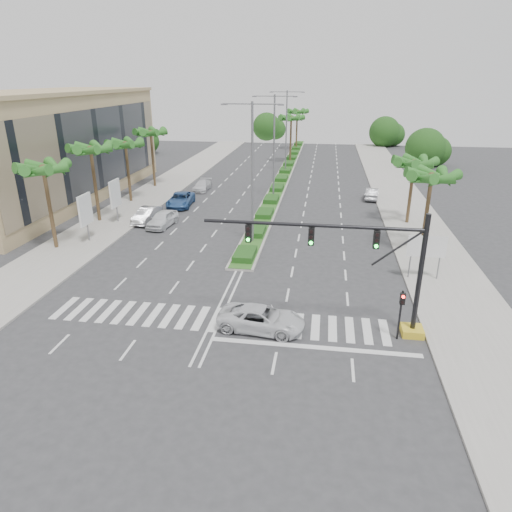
{
  "coord_description": "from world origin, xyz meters",
  "views": [
    {
      "loc": [
        6.06,
        -23.84,
        13.82
      ],
      "look_at": [
        1.93,
        3.31,
        3.0
      ],
      "focal_mm": 32.0,
      "sensor_mm": 36.0,
      "label": 1
    }
  ],
  "objects_px": {
    "car_parked_d": "(202,186)",
    "car_crossing": "(261,319)",
    "car_parked_c": "(181,200)",
    "car_parked_b": "(147,215)",
    "car_right": "(372,194)",
    "car_parked_a": "(162,219)"
  },
  "relations": [
    {
      "from": "car_parked_c",
      "to": "car_crossing",
      "type": "relative_size",
      "value": 1.08
    },
    {
      "from": "car_parked_d",
      "to": "car_right",
      "type": "xyz_separation_m",
      "value": [
        21.45,
        -1.37,
        0.05
      ]
    },
    {
      "from": "car_parked_c",
      "to": "car_parked_d",
      "type": "bearing_deg",
      "value": 81.83
    },
    {
      "from": "car_crossing",
      "to": "car_right",
      "type": "xyz_separation_m",
      "value": [
        8.93,
        32.3,
        -0.01
      ]
    },
    {
      "from": "car_parked_b",
      "to": "car_parked_d",
      "type": "height_order",
      "value": "car_parked_b"
    },
    {
      "from": "car_parked_c",
      "to": "car_parked_d",
      "type": "relative_size",
      "value": 1.25
    },
    {
      "from": "car_right",
      "to": "car_parked_d",
      "type": "bearing_deg",
      "value": 2.88
    },
    {
      "from": "car_parked_a",
      "to": "car_parked_b",
      "type": "xyz_separation_m",
      "value": [
        -2.06,
        1.19,
        -0.03
      ]
    },
    {
      "from": "car_right",
      "to": "car_parked_b",
      "type": "bearing_deg",
      "value": 35.61
    },
    {
      "from": "car_parked_a",
      "to": "car_parked_c",
      "type": "xyz_separation_m",
      "value": [
        -0.54,
        7.66,
        -0.01
      ]
    },
    {
      "from": "car_right",
      "to": "car_parked_a",
      "type": "bearing_deg",
      "value": 40.18
    },
    {
      "from": "car_parked_d",
      "to": "car_crossing",
      "type": "bearing_deg",
      "value": -69.24
    },
    {
      "from": "car_parked_b",
      "to": "car_parked_d",
      "type": "xyz_separation_m",
      "value": [
        1.95,
        14.37,
        -0.11
      ]
    },
    {
      "from": "car_parked_b",
      "to": "car_parked_c",
      "type": "relative_size",
      "value": 0.82
    },
    {
      "from": "car_parked_d",
      "to": "car_parked_a",
      "type": "bearing_deg",
      "value": -89.22
    },
    {
      "from": "car_parked_a",
      "to": "car_parked_c",
      "type": "relative_size",
      "value": 0.83
    },
    {
      "from": "car_crossing",
      "to": "car_right",
      "type": "distance_m",
      "value": 33.51
    },
    {
      "from": "car_parked_c",
      "to": "car_parked_d",
      "type": "xyz_separation_m",
      "value": [
        0.43,
        7.91,
        -0.12
      ]
    },
    {
      "from": "car_parked_d",
      "to": "car_crossing",
      "type": "distance_m",
      "value": 35.92
    },
    {
      "from": "car_parked_c",
      "to": "car_crossing",
      "type": "distance_m",
      "value": 28.83
    },
    {
      "from": "car_parked_c",
      "to": "car_right",
      "type": "relative_size",
      "value": 1.31
    },
    {
      "from": "car_parked_b",
      "to": "car_parked_c",
      "type": "height_order",
      "value": "car_parked_c"
    }
  ]
}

